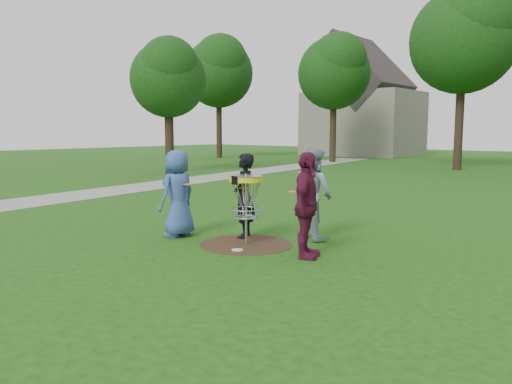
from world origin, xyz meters
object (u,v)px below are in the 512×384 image
Objects in this scene: player_maroon at (306,205)px; disc_golf_basket at (246,192)px; player_black at (244,196)px; player_grey at (313,194)px; player_blue at (178,193)px.

player_maroon is 1.48m from disc_golf_basket.
player_grey is (1.15, 0.82, 0.06)m from player_black.
disc_golf_basket is (0.44, -0.45, 0.15)m from player_black.
player_black is 1.41m from player_grey.
player_maroon is 1.34× the size of disc_golf_basket.
player_maroon is at bearing -4.12° from disc_golf_basket.
disc_golf_basket is at bearing 79.99° from player_grey.
player_maroon is at bearing 89.80° from player_blue.
player_black is 0.65m from disc_golf_basket.
disc_golf_basket is (-0.70, -1.28, 0.09)m from player_grey.
player_grey is 1.58m from player_maroon.
player_blue is 0.98× the size of player_maroon.
player_black is at bearing 119.82° from player_blue.
player_blue is at bearing -85.92° from player_black.
player_maroon is (0.77, -1.38, -0.01)m from player_grey.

